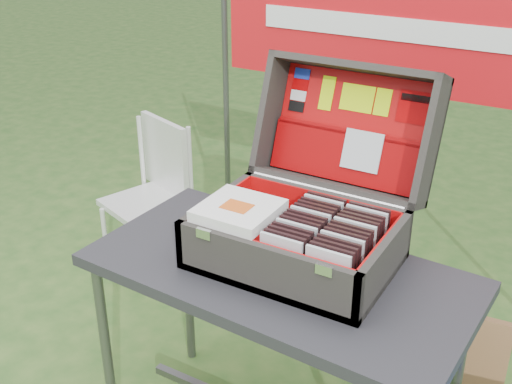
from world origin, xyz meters
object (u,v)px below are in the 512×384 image
Objects in this scene: table at (277,362)px; cardboard_box at (458,359)px; suitcase at (306,178)px; chair at (146,205)px.

cardboard_box is (0.50, 0.57, -0.19)m from table.
chair is at bearing 153.86° from suitcase.
table is 0.78m from cardboard_box.
table is 3.24× the size of cardboard_box.
table is 1.52× the size of chair.
suitcase is 0.76× the size of chair.
cardboard_box is (0.47, 0.45, -0.85)m from suitcase.
suitcase is 1.42m from chair.
chair is at bearing 171.50° from cardboard_box.
suitcase is 1.07m from cardboard_box.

